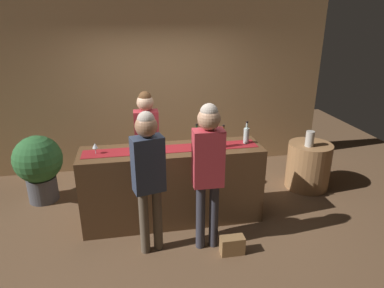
{
  "coord_description": "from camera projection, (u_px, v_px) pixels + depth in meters",
  "views": [
    {
      "loc": [
        -0.47,
        -4.01,
        2.63
      ],
      "look_at": [
        0.26,
        0.0,
        1.08
      ],
      "focal_mm": 31.85,
      "sensor_mm": 36.0,
      "label": 1
    }
  ],
  "objects": [
    {
      "name": "bartender",
      "position": [
        147.0,
        136.0,
        4.82
      ],
      "size": [
        0.34,
        0.23,
        1.67
      ],
      "rotation": [
        0.0,
        0.0,
        3.13
      ],
      "color": "#26262B",
      "rests_on": "ground"
    },
    {
      "name": "round_side_table",
      "position": [
        308.0,
        166.0,
        5.45
      ],
      "size": [
        0.68,
        0.68,
        0.74
      ],
      "primitive_type": "cylinder",
      "color": "#996B42",
      "rests_on": "ground"
    },
    {
      "name": "wine_glass_near_customer",
      "position": [
        95.0,
        146.0,
        4.13
      ],
      "size": [
        0.07,
        0.07,
        0.14
      ],
      "color": "silver",
      "rests_on": "bar_counter"
    },
    {
      "name": "wine_bottle_green",
      "position": [
        197.0,
        138.0,
        4.38
      ],
      "size": [
        0.07,
        0.07,
        0.3
      ],
      "color": "#194723",
      "rests_on": "bar_counter"
    },
    {
      "name": "potted_plant_tall",
      "position": [
        39.0,
        164.0,
        4.97
      ],
      "size": [
        0.69,
        0.69,
        1.02
      ],
      "color": "#4C4C51",
      "rests_on": "ground"
    },
    {
      "name": "ground_plane",
      "position": [
        173.0,
        218.0,
        4.7
      ],
      "size": [
        10.0,
        10.0,
        0.0
      ],
      "primitive_type": "plane",
      "color": "brown"
    },
    {
      "name": "bar_counter",
      "position": [
        173.0,
        185.0,
        4.52
      ],
      "size": [
        2.34,
        0.6,
        1.03
      ],
      "primitive_type": "cube",
      "color": "#543821",
      "rests_on": "ground"
    },
    {
      "name": "wine_bottle_clear",
      "position": [
        246.0,
        135.0,
        4.48
      ],
      "size": [
        0.07,
        0.07,
        0.3
      ],
      "color": "#B2C6C1",
      "rests_on": "bar_counter"
    },
    {
      "name": "customer_sipping",
      "position": [
        208.0,
        162.0,
        3.75
      ],
      "size": [
        0.34,
        0.25,
        1.77
      ],
      "rotation": [
        0.0,
        0.0,
        -0.02
      ],
      "color": "#33333D",
      "rests_on": "ground"
    },
    {
      "name": "vase_on_side_table",
      "position": [
        310.0,
        139.0,
        5.2
      ],
      "size": [
        0.13,
        0.13,
        0.24
      ],
      "primitive_type": "cylinder",
      "color": "#B7B2A8",
      "rests_on": "round_side_table"
    },
    {
      "name": "counter_runner_cloth",
      "position": [
        172.0,
        149.0,
        4.33
      ],
      "size": [
        2.22,
        0.28,
        0.01
      ],
      "primitive_type": "cube",
      "color": "maroon",
      "rests_on": "bar_counter"
    },
    {
      "name": "handbag",
      "position": [
        232.0,
        245.0,
        3.98
      ],
      "size": [
        0.28,
        0.14,
        0.22
      ],
      "primitive_type": "cube",
      "color": "olive",
      "rests_on": "ground"
    },
    {
      "name": "customer_browsing",
      "position": [
        148.0,
        169.0,
        3.7
      ],
      "size": [
        0.38,
        0.28,
        1.71
      ],
      "rotation": [
        0.0,
        0.0,
        0.24
      ],
      "color": "brown",
      "rests_on": "ground"
    },
    {
      "name": "wine_bottle_amber",
      "position": [
        223.0,
        139.0,
        4.35
      ],
      "size": [
        0.07,
        0.07,
        0.3
      ],
      "color": "brown",
      "rests_on": "bar_counter"
    },
    {
      "name": "wine_glass_mid_counter",
      "position": [
        138.0,
        144.0,
        4.2
      ],
      "size": [
        0.07,
        0.07,
        0.14
      ],
      "color": "silver",
      "rests_on": "bar_counter"
    },
    {
      "name": "back_wall",
      "position": [
        158.0,
        87.0,
        5.93
      ],
      "size": [
        6.0,
        0.12,
        2.9
      ],
      "primitive_type": "cube",
      "color": "tan",
      "rests_on": "ground"
    }
  ]
}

